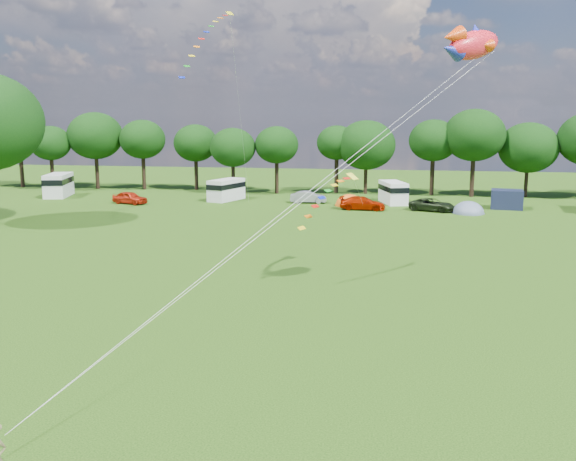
% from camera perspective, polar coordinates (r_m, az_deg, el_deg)
% --- Properties ---
extents(ground_plane, '(180.00, 180.00, 0.00)m').
position_cam_1_polar(ground_plane, '(25.63, -3.00, -12.08)').
color(ground_plane, black).
rests_on(ground_plane, ground).
extents(tree_line, '(102.98, 10.98, 10.27)m').
position_cam_1_polar(tree_line, '(78.17, 9.62, 7.75)').
color(tree_line, black).
rests_on(tree_line, ground).
extents(car_a, '(4.36, 2.71, 1.36)m').
position_cam_1_polar(car_a, '(72.08, -13.88, 2.85)').
color(car_a, '#B4220B').
rests_on(car_a, ground).
extents(car_b, '(3.82, 1.71, 1.31)m').
position_cam_1_polar(car_b, '(70.67, 1.82, 2.98)').
color(car_b, gray).
rests_on(car_b, ground).
extents(car_c, '(4.62, 2.16, 1.35)m').
position_cam_1_polar(car_c, '(66.11, 6.65, 2.42)').
color(car_c, '#A41A00').
rests_on(car_c, ground).
extents(car_d, '(5.09, 3.51, 1.27)m').
position_cam_1_polar(car_d, '(66.46, 12.68, 2.24)').
color(car_d, black).
rests_on(car_d, ground).
extents(campervan_a, '(3.62, 5.91, 2.70)m').
position_cam_1_polar(campervan_a, '(80.87, -19.73, 3.89)').
color(campervan_a, silver).
rests_on(campervan_a, ground).
extents(campervan_b, '(3.60, 5.30, 2.40)m').
position_cam_1_polar(campervan_b, '(73.12, -5.51, 3.69)').
color(campervan_b, silver).
rests_on(campervan_b, ground).
extents(campervan_c, '(3.41, 5.25, 2.38)m').
position_cam_1_polar(campervan_c, '(71.36, 9.33, 3.43)').
color(campervan_c, white).
rests_on(campervan_c, ground).
extents(tent_orange, '(3.08, 3.37, 2.41)m').
position_cam_1_polar(tent_orange, '(69.05, 5.45, 2.23)').
color(tent_orange, '#F45E12').
rests_on(tent_orange, ground).
extents(tent_greyblue, '(3.20, 3.51, 2.38)m').
position_cam_1_polar(tent_greyblue, '(65.93, 15.73, 1.50)').
color(tent_greyblue, slate).
rests_on(tent_greyblue, ground).
extents(awning_navy, '(3.45, 2.94, 1.96)m').
position_cam_1_polar(awning_navy, '(70.18, 18.88, 2.64)').
color(awning_navy, '#161B33').
rests_on(awning_navy, ground).
extents(fish_kite, '(3.44, 3.26, 2.01)m').
position_cam_1_polar(fish_kite, '(32.14, 15.85, 15.62)').
color(fish_kite, red).
rests_on(fish_kite, ground).
extents(streamer_kite_a, '(3.30, 5.54, 5.74)m').
position_cam_1_polar(streamer_kite_a, '(55.19, -6.94, 17.01)').
color(streamer_kite_a, yellow).
rests_on(streamer_kite_a, ground).
extents(streamer_kite_c, '(3.14, 5.05, 2.83)m').
position_cam_1_polar(streamer_kite_c, '(38.12, 3.99, 3.47)').
color(streamer_kite_c, '#FFFE2F').
rests_on(streamer_kite_c, ground).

